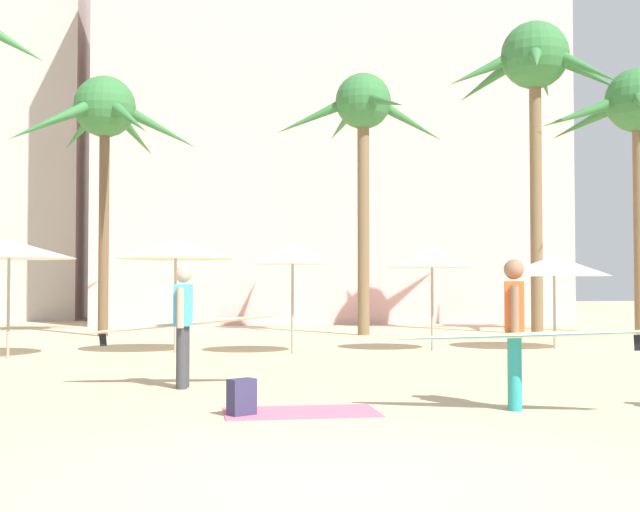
{
  "coord_description": "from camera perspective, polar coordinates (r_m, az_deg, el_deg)",
  "views": [
    {
      "loc": [
        -1.27,
        -6.09,
        1.49
      ],
      "look_at": [
        0.94,
        5.85,
        1.91
      ],
      "focal_mm": 46.11,
      "sensor_mm": 36.0,
      "label": 1
    }
  ],
  "objects": [
    {
      "name": "cafe_umbrella_3",
      "position": [
        18.6,
        7.78,
        -0.04
      ],
      "size": [
        2.04,
        2.04,
        2.36
      ],
      "color": "gray",
      "rests_on": "ground"
    },
    {
      "name": "palm_tree_right",
      "position": [
        26.97,
        21.22,
        9.21
      ],
      "size": [
        6.21,
        5.85,
        8.03
      ],
      "color": "brown",
      "rests_on": "ground"
    },
    {
      "name": "person_near_left",
      "position": [
        12.12,
        -9.5,
        -4.56
      ],
      "size": [
        2.99,
        1.06,
        1.75
      ],
      "rotation": [
        0.0,
        0.0,
        6.11
      ],
      "color": "#3D3D42",
      "rests_on": "ground"
    },
    {
      "name": "backpack",
      "position": [
        9.44,
        -5.5,
        -9.79
      ],
      "size": [
        0.35,
        0.33,
        0.42
      ],
      "rotation": [
        0.0,
        0.0,
        2.07
      ],
      "color": "#343156",
      "rests_on": "ground"
    },
    {
      "name": "cafe_umbrella_5",
      "position": [
        17.63,
        -1.92,
        0.13
      ],
      "size": [
        2.02,
        2.02,
        2.35
      ],
      "color": "gray",
      "rests_on": "ground"
    },
    {
      "name": "palm_tree_left",
      "position": [
        26.16,
        14.72,
        12.32
      ],
      "size": [
        5.47,
        5.03,
        9.41
      ],
      "color": "brown",
      "rests_on": "ground"
    },
    {
      "name": "palm_tree_center",
      "position": [
        24.59,
        3.01,
        9.49
      ],
      "size": [
        5.32,
        5.51,
        7.72
      ],
      "color": "brown",
      "rests_on": "ground"
    },
    {
      "name": "cafe_umbrella_4",
      "position": [
        18.2,
        -9.99,
        0.47
      ],
      "size": [
        2.58,
        2.58,
        2.47
      ],
      "color": "gray",
      "rests_on": "ground"
    },
    {
      "name": "person_mid_right",
      "position": [
        9.97,
        13.64,
        -5.03
      ],
      "size": [
        2.99,
        1.5,
        1.78
      ],
      "rotation": [
        0.0,
        0.0,
        2.76
      ],
      "color": "teal",
      "rests_on": "ground"
    },
    {
      "name": "palm_tree_far_left",
      "position": [
        24.75,
        -14.74,
        9.17
      ],
      "size": [
        5.42,
        5.0,
        7.49
      ],
      "color": "brown",
      "rests_on": "ground"
    },
    {
      "name": "cafe_umbrella_2",
      "position": [
        19.66,
        15.94,
        -0.67
      ],
      "size": [
        2.55,
        2.55,
        2.14
      ],
      "color": "gray",
      "rests_on": "ground"
    },
    {
      "name": "hotel_pink",
      "position": [
        34.99,
        0.22,
        7.69
      ],
      "size": [
        18.31,
        8.72,
        14.72
      ],
      "primitive_type": "cube",
      "color": "beige",
      "rests_on": "ground"
    },
    {
      "name": "ground",
      "position": [
        6.4,
        1.3,
        -15.42
      ],
      "size": [
        120.0,
        120.0,
        0.0
      ],
      "primitive_type": "plane",
      "color": "#C6B28C"
    },
    {
      "name": "cafe_umbrella_1",
      "position": [
        17.77,
        -20.77,
        0.45
      ],
      "size": [
        2.67,
        2.67,
        2.39
      ],
      "color": "gray",
      "rests_on": "ground"
    },
    {
      "name": "beach_towel",
      "position": [
        9.67,
        -1.32,
        -10.78
      ],
      "size": [
        1.8,
        1.0,
        0.01
      ],
      "primitive_type": "cube",
      "rotation": [
        0.0,
        0.0,
        -0.03
      ],
      "color": "#EF6684",
      "rests_on": "ground"
    }
  ]
}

